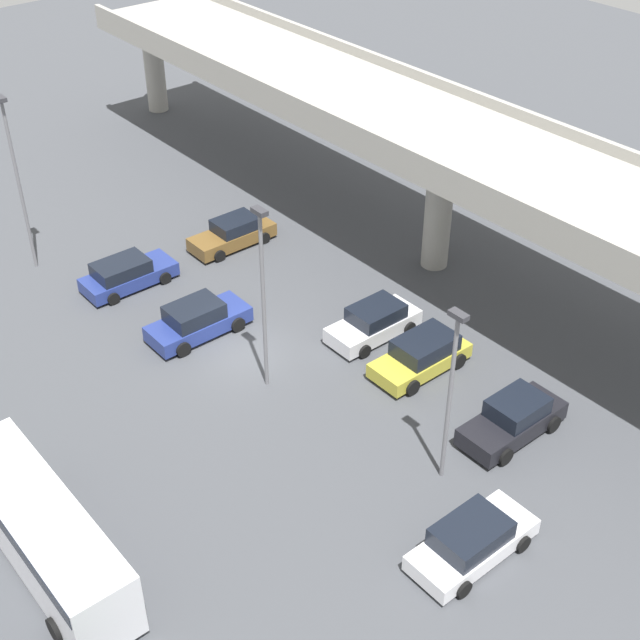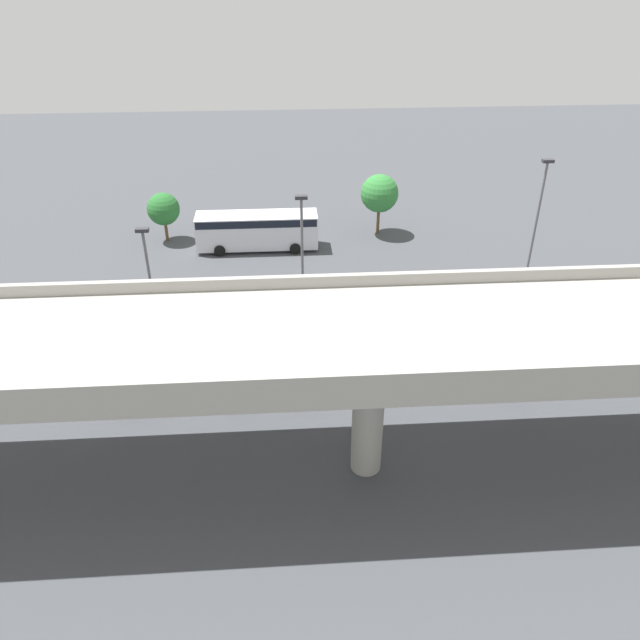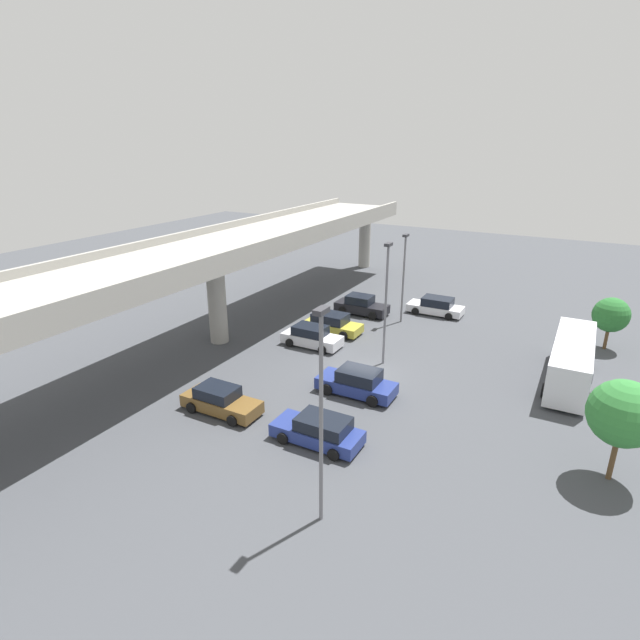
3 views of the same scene
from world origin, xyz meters
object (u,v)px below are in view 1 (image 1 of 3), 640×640
(parked_car_2, at_px, (374,322))
(shuttle_bus, at_px, (42,529))
(parked_car_1, at_px, (197,320))
(lamp_post_by_overpass, at_px, (263,288))
(parked_car_5, at_px, (472,541))
(parked_car_3, at_px, (422,355))
(parked_car_4, at_px, (513,419))
(lamp_post_near_aisle, at_px, (451,384))
(lamp_post_mid_lot, at_px, (17,173))
(parked_car_6, at_px, (233,233))
(parked_car_0, at_px, (127,274))

(parked_car_2, height_order, shuttle_bus, shuttle_bus)
(parked_car_1, bearing_deg, lamp_post_by_overpass, -86.92)
(parked_car_2, relative_size, parked_car_5, 0.93)
(parked_car_3, height_order, lamp_post_by_overpass, lamp_post_by_overpass)
(parked_car_4, relative_size, lamp_post_by_overpass, 0.55)
(parked_car_1, bearing_deg, parked_car_2, -40.44)
(parked_car_1, height_order, parked_car_5, parked_car_1)
(parked_car_2, xyz_separation_m, lamp_post_by_overpass, (-0.33, -5.85, 4.15))
(parked_car_3, distance_m, lamp_post_near_aisle, 7.38)
(lamp_post_mid_lot, bearing_deg, parked_car_6, 62.36)
(shuttle_bus, bearing_deg, lamp_post_by_overpass, -75.19)
(parked_car_0, distance_m, parked_car_1, 5.64)
(parked_car_1, distance_m, parked_car_6, 8.12)
(lamp_post_near_aisle, bearing_deg, parked_car_2, 153.71)
(lamp_post_mid_lot, bearing_deg, parked_car_3, 26.17)
(parked_car_0, bearing_deg, parked_car_6, -0.29)
(parked_car_0, bearing_deg, lamp_post_near_aisle, -82.41)
(parked_car_1, height_order, parked_car_2, parked_car_1)
(parked_car_1, relative_size, parked_car_4, 1.03)
(shuttle_bus, relative_size, lamp_post_by_overpass, 1.10)
(lamp_post_near_aisle, distance_m, lamp_post_by_overpass, 8.73)
(parked_car_1, relative_size, lamp_post_near_aisle, 0.64)
(parked_car_5, relative_size, parked_car_6, 1.03)
(parked_car_4, height_order, lamp_post_near_aisle, lamp_post_near_aisle)
(lamp_post_near_aisle, bearing_deg, parked_car_5, -31.34)
(parked_car_3, bearing_deg, parked_car_0, -65.05)
(parked_car_1, relative_size, parked_car_3, 1.05)
(parked_car_1, height_order, shuttle_bus, shuttle_bus)
(parked_car_0, distance_m, parked_car_3, 15.40)
(lamp_post_mid_lot, bearing_deg, parked_car_1, 16.96)
(parked_car_5, height_order, shuttle_bus, shuttle_bus)
(parked_car_0, distance_m, lamp_post_mid_lot, 7.05)
(parked_car_0, bearing_deg, shuttle_bus, -128.25)
(lamp_post_mid_lot, bearing_deg, shuttle_bus, -23.65)
(parked_car_0, height_order, parked_car_3, parked_car_3)
(parked_car_0, xyz_separation_m, parked_car_2, (10.83, 6.59, 0.02))
(parked_car_4, bearing_deg, parked_car_5, 28.29)
(parked_car_6, relative_size, lamp_post_mid_lot, 0.51)
(parked_car_1, xyz_separation_m, parked_car_3, (8.35, 6.03, -0.00))
(parked_car_4, bearing_deg, parked_car_3, -91.96)
(parked_car_2, height_order, parked_car_3, parked_car_3)
(parked_car_2, xyz_separation_m, lamp_post_near_aisle, (8.20, -4.05, 3.66))
(parked_car_1, distance_m, lamp_post_near_aisle, 14.05)
(parked_car_2, relative_size, shuttle_bus, 0.48)
(parked_car_3, bearing_deg, lamp_post_near_aisle, 51.96)
(parked_car_5, xyz_separation_m, lamp_post_by_overpass, (-11.83, 0.21, 4.16))
(parked_car_3, relative_size, parked_car_4, 0.98)
(parked_car_2, xyz_separation_m, parked_car_3, (3.14, -0.09, 0.03))
(parked_car_0, relative_size, lamp_post_near_aisle, 0.63)
(parked_car_1, bearing_deg, parked_car_5, -89.81)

